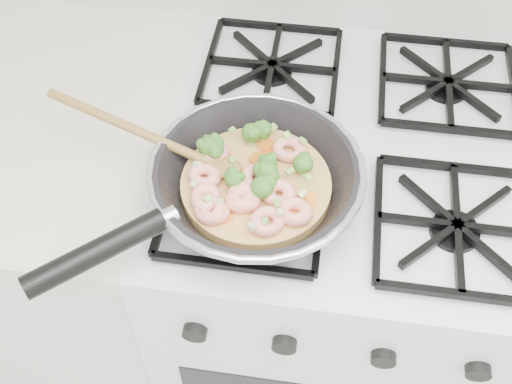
# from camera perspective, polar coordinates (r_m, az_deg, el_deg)

# --- Properties ---
(stove) EXTENTS (0.60, 0.60, 0.92)m
(stove) POSITION_cam_1_polar(r_m,az_deg,el_deg) (1.37, 6.54, -8.37)
(stove) COLOR white
(stove) RESTS_ON ground
(skillet) EXTENTS (0.47, 0.39, 0.10)m
(skillet) POSITION_cam_1_polar(r_m,az_deg,el_deg) (0.88, -0.47, 0.98)
(skillet) COLOR black
(skillet) RESTS_ON stove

